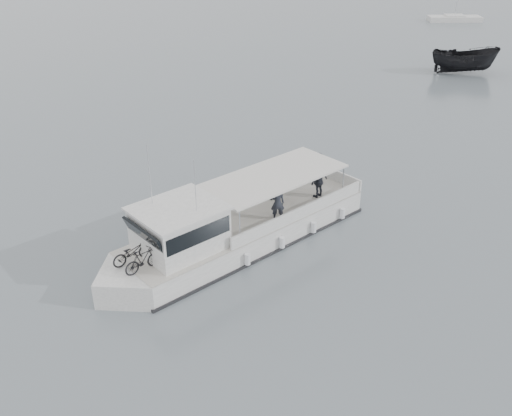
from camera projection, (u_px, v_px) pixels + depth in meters
ground at (329, 209)px, 29.96m from camera, size 1400.00×1400.00×0.00m
tour_boat at (226, 231)px, 25.96m from camera, size 14.43×4.97×6.00m
dark_motorboat at (465, 60)px, 53.16m from camera, size 6.43×5.57×2.41m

